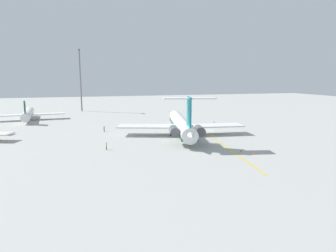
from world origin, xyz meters
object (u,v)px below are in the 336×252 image
object	(u,v)px
main_jetliner	(182,124)
ground_crew_near_tail	(106,145)
safety_cone_nose	(214,122)
light_mast	(80,78)
safety_cone_tail	(255,153)
airliner_mid_right	(28,114)
safety_cone_wingtip	(241,151)
ground_crew_near_nose	(104,128)

from	to	relation	value
main_jetliner	ground_crew_near_tail	world-z (taller)	main_jetliner
safety_cone_nose	light_mast	bearing A→B (deg)	41.71
main_jetliner	safety_cone_tail	bearing A→B (deg)	-148.18
safety_cone_nose	safety_cone_tail	size ratio (longest dim) A/B	1.00
safety_cone_nose	light_mast	xyz separation A→B (m)	(52.97, 47.21, 16.04)
main_jetliner	airliner_mid_right	size ratio (longest dim) A/B	1.48
ground_crew_near_tail	main_jetliner	bearing A→B (deg)	-118.53
safety_cone_wingtip	airliner_mid_right	bearing A→B (deg)	38.24
ground_crew_near_nose	ground_crew_near_tail	bearing A→B (deg)	23.14
ground_crew_near_nose	safety_cone_tail	distance (m)	47.48
safety_cone_wingtip	safety_cone_tail	bearing A→B (deg)	-149.49
safety_cone_tail	safety_cone_nose	bearing A→B (deg)	-14.18
ground_crew_near_tail	safety_cone_wingtip	bearing A→B (deg)	-164.51
light_mast	safety_cone_wingtip	bearing A→B (deg)	-160.19
safety_cone_nose	safety_cone_wingtip	xyz separation A→B (m)	(-41.87, 13.04, 0.00)
ground_crew_near_nose	safety_cone_nose	xyz separation A→B (m)	(7.65, -40.88, -0.84)
main_jetliner	safety_cone_wingtip	world-z (taller)	main_jetliner
airliner_mid_right	light_mast	size ratio (longest dim) A/B	0.93
safety_cone_tail	light_mast	size ratio (longest dim) A/B	0.02
airliner_mid_right	safety_cone_wingtip	size ratio (longest dim) A/B	51.23
airliner_mid_right	ground_crew_near_tail	xyz separation A→B (m)	(-58.79, -25.71, -1.37)
main_jetliner	safety_cone_tail	xyz separation A→B (m)	(-24.36, -8.58, -3.06)
main_jetliner	safety_cone_tail	world-z (taller)	main_jetliner
safety_cone_tail	main_jetliner	bearing A→B (deg)	19.40
ground_crew_near_nose	light_mast	bearing A→B (deg)	-147.88
ground_crew_near_tail	airliner_mid_right	bearing A→B (deg)	-30.64
main_jetliner	airliner_mid_right	world-z (taller)	main_jetliner
airliner_mid_right	light_mast	bearing A→B (deg)	-44.20
safety_cone_nose	light_mast	size ratio (longest dim) A/B	0.02
main_jetliner	light_mast	bearing A→B (deg)	32.83
ground_crew_near_nose	safety_cone_nose	size ratio (longest dim) A/B	3.19
light_mast	safety_cone_tail	bearing A→B (deg)	-159.84
ground_crew_near_tail	safety_cone_tail	xyz separation A→B (m)	(-13.66, -30.80, -0.83)
main_jetliner	ground_crew_near_nose	size ratio (longest dim) A/B	23.73
safety_cone_nose	ground_crew_near_nose	bearing A→B (deg)	100.60
airliner_mid_right	safety_cone_tail	xyz separation A→B (m)	(-72.45, -56.52, -2.20)
safety_cone_wingtip	safety_cone_nose	bearing A→B (deg)	-17.30
ground_crew_near_tail	safety_cone_wingtip	xyz separation A→B (m)	(-10.73, -29.08, -0.83)
safety_cone_wingtip	main_jetliner	bearing A→B (deg)	17.73
light_mast	airliner_mid_right	bearing A→B (deg)	140.82
safety_cone_nose	safety_cone_tail	world-z (taller)	same
safety_cone_tail	ground_crew_near_nose	bearing A→B (deg)	38.51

